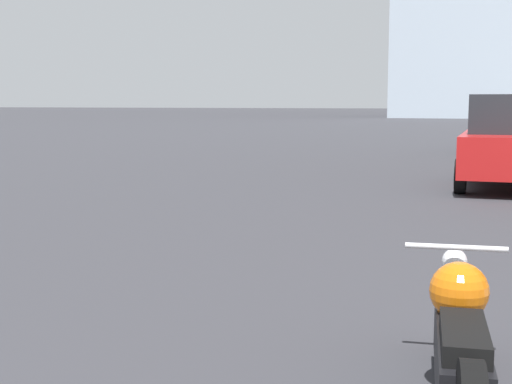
{
  "coord_description": "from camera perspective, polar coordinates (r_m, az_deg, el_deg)",
  "views": [
    {
      "loc": [
        3.49,
        0.54,
        1.66
      ],
      "look_at": [
        1.28,
        6.2,
        0.89
      ],
      "focal_mm": 50.0,
      "sensor_mm": 36.0,
      "label": 1
    }
  ],
  "objects": [
    {
      "name": "motorcycle",
      "position": [
        3.97,
        15.98,
        -11.71
      ],
      "size": [
        0.65,
        2.45,
        0.79
      ],
      "rotation": [
        0.0,
        0.0,
        0.14
      ],
      "color": "black",
      "rests_on": "ground_plane"
    },
    {
      "name": "parked_car_red",
      "position": [
        14.74,
        19.5,
        3.75
      ],
      "size": [
        1.91,
        4.17,
        1.81
      ],
      "rotation": [
        0.0,
        0.0,
        0.04
      ],
      "color": "red",
      "rests_on": "ground_plane"
    }
  ]
}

